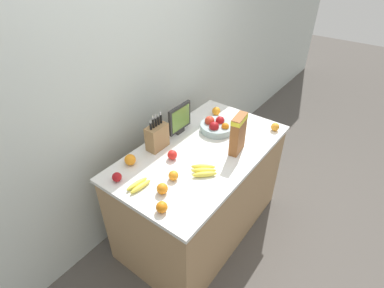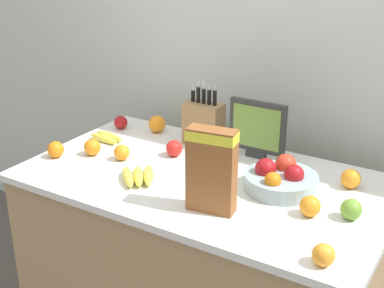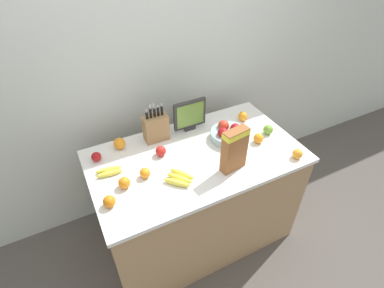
{
  "view_description": "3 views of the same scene",
  "coord_description": "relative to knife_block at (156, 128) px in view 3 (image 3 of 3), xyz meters",
  "views": [
    {
      "loc": [
        -1.54,
        -1.06,
        2.29
      ],
      "look_at": [
        -0.05,
        0.06,
        0.96
      ],
      "focal_mm": 28.0,
      "sensor_mm": 36.0,
      "label": 1
    },
    {
      "loc": [
        0.97,
        -1.68,
        1.84
      ],
      "look_at": [
        -0.09,
        0.04,
        1.01
      ],
      "focal_mm": 50.0,
      "sensor_mm": 36.0,
      "label": 2
    },
    {
      "loc": [
        -0.73,
        -1.38,
        2.27
      ],
      "look_at": [
        -0.03,
        0.01,
        1.0
      ],
      "focal_mm": 28.0,
      "sensor_mm": 36.0,
      "label": 3
    }
  ],
  "objects": [
    {
      "name": "ground_plane",
      "position": [
        0.18,
        -0.29,
        -1.0
      ],
      "size": [
        14.0,
        14.0,
        0.0
      ],
      "primitive_type": "plane",
      "color": "#514C47"
    },
    {
      "name": "orange_back_center",
      "position": [
        -0.21,
        -0.33,
        -0.07
      ],
      "size": [
        0.07,
        0.07,
        0.07
      ],
      "primitive_type": "sphere",
      "color": "orange",
      "rests_on": "counter"
    },
    {
      "name": "banana_bunch_left",
      "position": [
        -0.03,
        -0.46,
        -0.08
      ],
      "size": [
        0.2,
        0.21,
        0.04
      ],
      "rotation": [
        0.0,
        0.0,
        5.45
      ],
      "color": "yellow",
      "rests_on": "counter"
    },
    {
      "name": "orange_front_left",
      "position": [
        0.7,
        -0.08,
        -0.07
      ],
      "size": [
        0.08,
        0.08,
        0.08
      ],
      "primitive_type": "sphere",
      "color": "orange",
      "rests_on": "counter"
    },
    {
      "name": "small_monitor",
      "position": [
        0.27,
        -0.01,
        0.03
      ],
      "size": [
        0.26,
        0.03,
        0.25
      ],
      "color": "#2D2D2D",
      "rests_on": "counter"
    },
    {
      "name": "cereal_box",
      "position": [
        0.33,
        -0.51,
        0.06
      ],
      "size": [
        0.18,
        0.09,
        0.31
      ],
      "rotation": [
        0.0,
        0.0,
        0.15
      ],
      "color": "brown",
      "rests_on": "counter"
    },
    {
      "name": "apple_leftmost",
      "position": [
        -0.45,
        -0.04,
        -0.07
      ],
      "size": [
        0.07,
        0.07,
        0.07
      ],
      "primitive_type": "sphere",
      "color": "#A31419",
      "rests_on": "counter"
    },
    {
      "name": "apple_by_knife_block",
      "position": [
        -0.04,
        -0.18,
        -0.07
      ],
      "size": [
        0.07,
        0.07,
        0.07
      ],
      "primitive_type": "sphere",
      "color": "red",
      "rests_on": "counter"
    },
    {
      "name": "banana_bunch_right",
      "position": [
        -0.41,
        -0.2,
        -0.09
      ],
      "size": [
        0.17,
        0.09,
        0.04
      ],
      "rotation": [
        0.0,
        0.0,
        3.06
      ],
      "color": "yellow",
      "rests_on": "counter"
    },
    {
      "name": "orange_front_center",
      "position": [
        -0.47,
        -0.46,
        -0.07
      ],
      "size": [
        0.07,
        0.07,
        0.07
      ],
      "primitive_type": "sphere",
      "color": "orange",
      "rests_on": "counter"
    },
    {
      "name": "orange_front_right",
      "position": [
        0.78,
        -0.63,
        -0.07
      ],
      "size": [
        0.07,
        0.07,
        0.07
      ],
      "primitive_type": "sphere",
      "color": "orange",
      "rests_on": "counter"
    },
    {
      "name": "counter",
      "position": [
        0.18,
        -0.29,
        -0.55
      ],
      "size": [
        1.47,
        0.84,
        0.9
      ],
      "color": "tan",
      "rests_on": "ground_plane"
    },
    {
      "name": "knife_block",
      "position": [
        0.0,
        0.0,
        0.0
      ],
      "size": [
        0.18,
        0.1,
        0.3
      ],
      "color": "#937047",
      "rests_on": "counter"
    },
    {
      "name": "orange_mid_right",
      "position": [
        0.65,
        -0.37,
        -0.07
      ],
      "size": [
        0.07,
        0.07,
        0.07
      ],
      "primitive_type": "sphere",
      "color": "orange",
      "rests_on": "counter"
    },
    {
      "name": "fruit_bowl",
      "position": [
        0.48,
        -0.23,
        -0.06
      ],
      "size": [
        0.28,
        0.28,
        0.12
      ],
      "color": "#99B2B7",
      "rests_on": "counter"
    },
    {
      "name": "apple_rightmost",
      "position": [
        0.77,
        -0.32,
        -0.07
      ],
      "size": [
        0.07,
        0.07,
        0.07
      ],
      "primitive_type": "sphere",
      "color": "#6B9E33",
      "rests_on": "counter"
    },
    {
      "name": "orange_near_bowl",
      "position": [
        -0.35,
        -0.36,
        -0.07
      ],
      "size": [
        0.07,
        0.07,
        0.07
      ],
      "primitive_type": "sphere",
      "color": "orange",
      "rests_on": "counter"
    },
    {
      "name": "wall_back",
      "position": [
        0.18,
        0.34,
        0.3
      ],
      "size": [
        9.0,
        0.06,
        2.6
      ],
      "color": "silver",
      "rests_on": "ground_plane"
    },
    {
      "name": "orange_mid_left",
      "position": [
        -0.27,
        0.02,
        -0.06
      ],
      "size": [
        0.08,
        0.08,
        0.08
      ],
      "primitive_type": "sphere",
      "color": "orange",
      "rests_on": "counter"
    }
  ]
}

